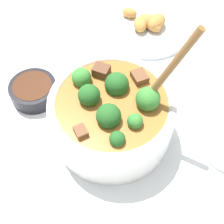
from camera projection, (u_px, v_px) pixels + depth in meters
ground_plane at (112, 131)px, 0.60m from camera, size 4.00×4.00×0.00m
stew_bowl at (112, 113)px, 0.55m from camera, size 0.22×0.22×0.25m
condiment_bowl at (33, 91)px, 0.63m from camera, size 0.10×0.10×0.04m
food_plate at (148, 26)px, 0.76m from camera, size 0.21×0.21×0.05m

